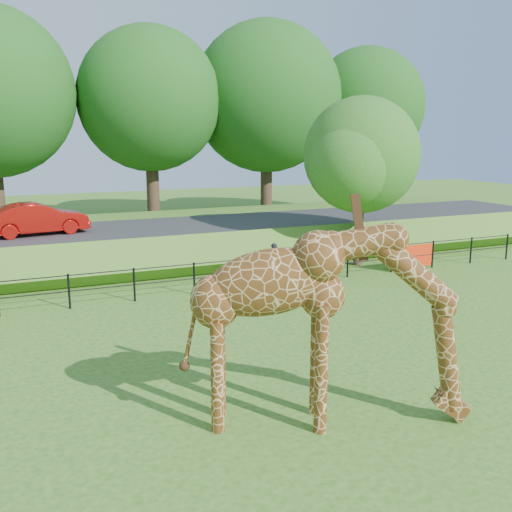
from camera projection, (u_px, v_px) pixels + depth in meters
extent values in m
plane|color=#336619|center=(309.00, 390.00, 11.94)|extent=(90.00, 90.00, 0.00)
cube|color=#336619|center=(144.00, 239.00, 25.72)|extent=(40.00, 9.00, 1.30)
cube|color=#2C2C2E|center=(151.00, 228.00, 24.22)|extent=(40.00, 5.00, 0.12)
imported|color=#B6120D|center=(37.00, 219.00, 22.20)|extent=(3.97, 1.96, 1.25)
imported|color=black|center=(274.00, 261.00, 21.02)|extent=(0.58, 0.47, 1.36)
cylinder|color=#322516|center=(359.00, 227.00, 23.14)|extent=(0.36, 0.36, 3.20)
sphere|color=#1D5918|center=(361.00, 155.00, 22.54)|extent=(4.60, 4.60, 4.60)
sphere|color=#1D5918|center=(375.00, 165.00, 23.71)|extent=(3.45, 3.45, 3.45)
sphere|color=#1D5918|center=(351.00, 165.00, 21.64)|extent=(3.22, 3.22, 3.22)
cylinder|color=#322516|center=(153.00, 185.00, 31.94)|extent=(0.70, 0.70, 5.00)
sphere|color=#154F16|center=(150.00, 99.00, 30.98)|extent=(7.80, 7.80, 7.80)
cylinder|color=#322516|center=(266.00, 181.00, 34.67)|extent=(0.70, 0.70, 5.00)
sphere|color=#154F16|center=(267.00, 97.00, 33.64)|extent=(8.80, 8.80, 8.80)
cylinder|color=#322516|center=(363.00, 178.00, 37.39)|extent=(0.70, 0.70, 5.00)
sphere|color=#154F16|center=(366.00, 106.00, 36.44)|extent=(7.40, 7.40, 7.40)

